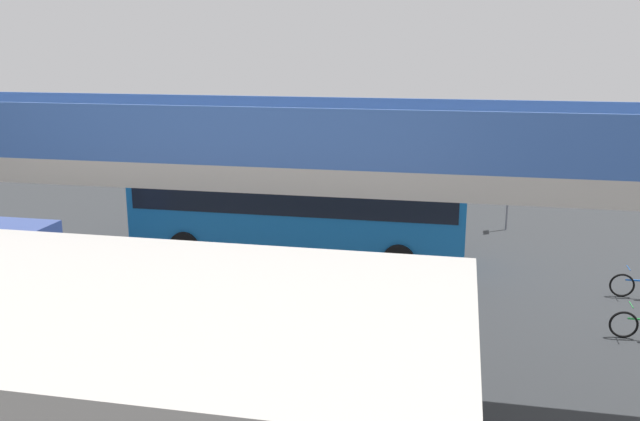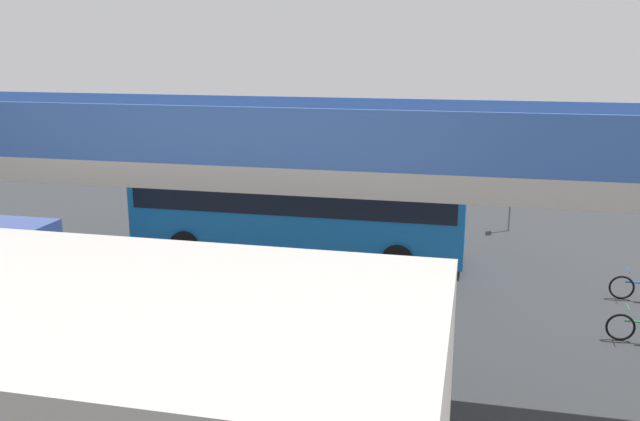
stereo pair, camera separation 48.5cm
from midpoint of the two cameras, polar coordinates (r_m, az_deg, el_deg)
The scene contains 7 objects.
ground at distance 25.08m, azimuth -1.44°, elevation -3.19°, with size 80.00×80.00×0.00m, color #2D3033.
city_bus at distance 23.69m, azimuth -1.37°, elevation 0.51°, with size 11.54×2.85×3.15m.
traffic_sign at distance 28.06m, azimuth 16.16°, elevation 2.08°, with size 0.08×0.60×2.80m.
lane_dash_leftmost at distance 27.27m, azimuth 8.31°, elevation -1.92°, with size 2.00×0.20×0.01m, color silver.
lane_dash_left at distance 27.86m, azimuth 0.08°, elevation -1.44°, with size 2.00×0.20×0.01m, color silver.
lane_dash_centre at distance 28.98m, azimuth -7.65°, elevation -0.95°, with size 2.00×0.20×0.01m, color silver.
pedestrian_overpass at distance 14.73m, azimuth -11.34°, elevation 2.66°, with size 28.59×2.60×6.21m.
Camera 2 is at (-6.25, 23.17, 7.35)m, focal length 38.37 mm.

